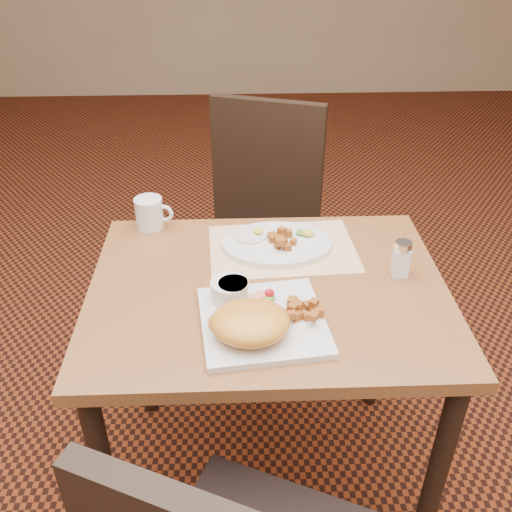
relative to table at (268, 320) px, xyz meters
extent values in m
plane|color=black|center=(0.00, 0.00, -0.64)|extent=(8.00, 8.00, 0.00)
cube|color=#92582D|center=(0.00, 0.00, 0.09)|extent=(0.90, 0.70, 0.03)
cylinder|color=black|center=(-0.40, -0.30, -0.28)|extent=(0.05, 0.05, 0.71)
cylinder|color=black|center=(0.40, -0.30, -0.28)|extent=(0.05, 0.05, 0.71)
cylinder|color=black|center=(-0.40, 0.30, -0.28)|extent=(0.05, 0.05, 0.71)
cylinder|color=black|center=(0.40, 0.30, -0.28)|extent=(0.05, 0.05, 0.71)
cube|color=black|center=(-0.02, 0.61, -0.19)|extent=(0.53, 0.53, 0.05)
cylinder|color=black|center=(0.21, 0.72, -0.43)|extent=(0.04, 0.04, 0.42)
cylinder|color=black|center=(0.09, 0.38, -0.43)|extent=(0.04, 0.04, 0.42)
cylinder|color=black|center=(-0.14, 0.84, -0.43)|extent=(0.04, 0.04, 0.42)
cylinder|color=black|center=(-0.25, 0.49, -0.43)|extent=(0.04, 0.04, 0.42)
cube|color=black|center=(0.04, 0.80, 0.08)|extent=(0.41, 0.17, 0.50)
cube|color=white|center=(0.05, 0.17, 0.11)|extent=(0.42, 0.30, 0.00)
cube|color=silver|center=(-0.02, -0.15, 0.12)|extent=(0.31, 0.31, 0.02)
ellipsoid|color=orange|center=(-0.05, -0.20, 0.16)|extent=(0.18, 0.16, 0.06)
ellipsoid|color=orange|center=(-0.03, -0.22, 0.14)|extent=(0.07, 0.06, 0.02)
ellipsoid|color=orange|center=(-0.11, -0.17, 0.14)|extent=(0.07, 0.06, 0.02)
cylinder|color=silver|center=(-0.10, -0.07, 0.15)|extent=(0.09, 0.09, 0.05)
cylinder|color=beige|center=(-0.09, -0.07, 0.17)|extent=(0.07, 0.07, 0.01)
ellipsoid|color=#387223|center=(-0.01, -0.08, 0.13)|extent=(0.05, 0.04, 0.01)
ellipsoid|color=red|center=(0.00, -0.07, 0.14)|extent=(0.03, 0.03, 0.03)
ellipsoid|color=#F28C72|center=(-0.03, -0.07, 0.14)|extent=(0.07, 0.06, 0.02)
cylinder|color=white|center=(-0.04, 0.22, 0.13)|extent=(0.10, 0.10, 0.01)
ellipsoid|color=yellow|center=(-0.02, 0.22, 0.14)|extent=(0.03, 0.03, 0.01)
ellipsoid|color=#387223|center=(0.11, 0.22, 0.13)|extent=(0.04, 0.04, 0.01)
ellipsoid|color=yellow|center=(0.12, 0.21, 0.14)|extent=(0.04, 0.04, 0.02)
cube|color=white|center=(0.34, 0.04, 0.15)|extent=(0.04, 0.04, 0.08)
cylinder|color=silver|center=(0.34, 0.04, 0.20)|extent=(0.04, 0.04, 0.02)
cylinder|color=silver|center=(-0.33, 0.31, 0.16)|extent=(0.08, 0.08, 0.09)
torus|color=silver|center=(-0.29, 0.30, 0.16)|extent=(0.06, 0.02, 0.05)
cube|color=#AF5B1C|center=(0.05, -0.10, 0.14)|extent=(0.03, 0.03, 0.02)
cube|color=#AF5B1C|center=(0.09, -0.17, 0.15)|extent=(0.03, 0.03, 0.02)
cube|color=#AF5B1C|center=(0.06, -0.14, 0.13)|extent=(0.03, 0.03, 0.02)
cube|color=#AF5B1C|center=(0.06, -0.13, 0.15)|extent=(0.02, 0.02, 0.01)
cube|color=#AF5B1C|center=(0.06, -0.10, 0.13)|extent=(0.02, 0.02, 0.01)
cube|color=#AF5B1C|center=(0.03, -0.14, 0.13)|extent=(0.02, 0.02, 0.02)
cube|color=#AF5B1C|center=(0.05, -0.14, 0.15)|extent=(0.03, 0.03, 0.02)
cube|color=#AF5B1C|center=(0.06, -0.14, 0.15)|extent=(0.02, 0.02, 0.01)
cube|color=#AF5B1C|center=(0.05, -0.15, 0.14)|extent=(0.03, 0.03, 0.02)
cube|color=#AF5B1C|center=(0.06, -0.13, 0.13)|extent=(0.02, 0.02, 0.02)
cube|color=#AF5B1C|center=(0.08, -0.15, 0.13)|extent=(0.02, 0.02, 0.02)
cube|color=#AF5B1C|center=(0.10, -0.13, 0.15)|extent=(0.03, 0.03, 0.02)
cube|color=#AF5B1C|center=(0.01, -0.12, 0.13)|extent=(0.02, 0.02, 0.02)
cube|color=#AF5B1C|center=(0.10, -0.13, 0.13)|extent=(0.03, 0.03, 0.02)
cube|color=#AF5B1C|center=(0.06, -0.14, 0.14)|extent=(0.03, 0.03, 0.02)
cube|color=#AF5B1C|center=(0.06, -0.14, 0.13)|extent=(0.02, 0.02, 0.02)
cube|color=#AF5B1C|center=(0.06, -0.13, 0.15)|extent=(0.02, 0.02, 0.02)
cube|color=#AF5B1C|center=(0.09, -0.11, 0.13)|extent=(0.03, 0.03, 0.02)
cube|color=#AF5B1C|center=(0.11, -0.14, 0.14)|extent=(0.02, 0.02, 0.02)
cube|color=#AF5B1C|center=(0.04, -0.17, 0.15)|extent=(0.02, 0.02, 0.02)
cube|color=#AF5B1C|center=(0.06, -0.11, 0.13)|extent=(0.02, 0.02, 0.02)
cube|color=#AF5B1C|center=(0.06, 0.14, 0.14)|extent=(0.02, 0.02, 0.01)
cube|color=#AF5B1C|center=(0.08, 0.17, 0.14)|extent=(0.02, 0.02, 0.01)
cube|color=#AF5B1C|center=(0.03, 0.15, 0.14)|extent=(0.02, 0.02, 0.02)
cube|color=#AF5B1C|center=(0.02, 0.18, 0.14)|extent=(0.02, 0.02, 0.02)
cube|color=#AF5B1C|center=(0.04, 0.14, 0.15)|extent=(0.02, 0.02, 0.02)
cube|color=#AF5B1C|center=(0.05, 0.17, 0.14)|extent=(0.02, 0.02, 0.01)
cube|color=#AF5B1C|center=(0.02, 0.20, 0.14)|extent=(0.03, 0.03, 0.02)
cube|color=#AF5B1C|center=(0.05, 0.17, 0.14)|extent=(0.03, 0.02, 0.02)
cube|color=#AF5B1C|center=(0.05, 0.17, 0.14)|extent=(0.02, 0.02, 0.02)
cube|color=#AF5B1C|center=(0.05, 0.17, 0.14)|extent=(0.02, 0.02, 0.02)
cube|color=#AF5B1C|center=(0.04, 0.18, 0.14)|extent=(0.03, 0.03, 0.02)
cube|color=#AF5B1C|center=(0.05, 0.20, 0.15)|extent=(0.03, 0.03, 0.02)
cube|color=#AF5B1C|center=(0.04, 0.17, 0.14)|extent=(0.02, 0.02, 0.02)
cube|color=#AF5B1C|center=(0.06, 0.14, 0.14)|extent=(0.02, 0.02, 0.02)
cube|color=#AF5B1C|center=(0.05, 0.17, 0.14)|extent=(0.02, 0.02, 0.02)
cube|color=#AF5B1C|center=(0.07, 0.21, 0.14)|extent=(0.02, 0.02, 0.02)
camera|label=1|loc=(-0.08, -1.16, 0.96)|focal=40.00mm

